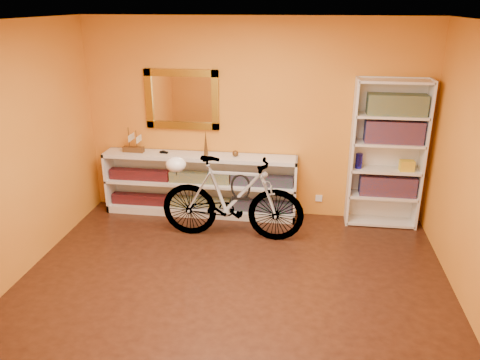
# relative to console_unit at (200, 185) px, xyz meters

# --- Properties ---
(floor) EXTENTS (4.50, 4.00, 0.01)m
(floor) POSITION_rel_console_unit_xyz_m (0.71, -1.81, -0.43)
(floor) COLOR black
(floor) RESTS_ON ground
(ceiling) EXTENTS (4.50, 4.00, 0.01)m
(ceiling) POSITION_rel_console_unit_xyz_m (0.71, -1.81, 2.18)
(ceiling) COLOR silver
(ceiling) RESTS_ON ground
(back_wall) EXTENTS (4.50, 0.01, 2.60)m
(back_wall) POSITION_rel_console_unit_xyz_m (0.71, 0.19, 0.88)
(back_wall) COLOR orange
(back_wall) RESTS_ON ground
(left_wall) EXTENTS (0.01, 4.00, 2.60)m
(left_wall) POSITION_rel_console_unit_xyz_m (-1.55, -1.81, 0.88)
(left_wall) COLOR orange
(left_wall) RESTS_ON ground
(gilt_mirror) EXTENTS (0.98, 0.06, 0.78)m
(gilt_mirror) POSITION_rel_console_unit_xyz_m (-0.24, 0.15, 1.12)
(gilt_mirror) COLOR olive
(gilt_mirror) RESTS_ON back_wall
(wall_socket) EXTENTS (0.09, 0.02, 0.09)m
(wall_socket) POSITION_rel_console_unit_xyz_m (1.61, 0.17, -0.17)
(wall_socket) COLOR silver
(wall_socket) RESTS_ON back_wall
(console_unit) EXTENTS (2.60, 0.35, 0.85)m
(console_unit) POSITION_rel_console_unit_xyz_m (0.00, 0.00, 0.00)
(console_unit) COLOR silver
(console_unit) RESTS_ON floor
(cd_row_lower) EXTENTS (2.50, 0.13, 0.14)m
(cd_row_lower) POSITION_rel_console_unit_xyz_m (0.00, -0.02, -0.26)
(cd_row_lower) COLOR black
(cd_row_lower) RESTS_ON console_unit
(cd_row_upper) EXTENTS (2.50, 0.13, 0.14)m
(cd_row_upper) POSITION_rel_console_unit_xyz_m (0.00, -0.02, 0.11)
(cd_row_upper) COLOR navy
(cd_row_upper) RESTS_ON console_unit
(model_ship) EXTENTS (0.29, 0.12, 0.34)m
(model_ship) POSITION_rel_console_unit_xyz_m (-0.91, 0.00, 0.59)
(model_ship) COLOR #442A13
(model_ship) RESTS_ON console_unit
(toy_car) EXTENTS (0.00, 0.00, 0.00)m
(toy_car) POSITION_rel_console_unit_xyz_m (-0.48, 0.00, 0.43)
(toy_car) COLOR black
(toy_car) RESTS_ON console_unit
(bronze_ornament) EXTENTS (0.06, 0.06, 0.34)m
(bronze_ornament) POSITION_rel_console_unit_xyz_m (0.09, 0.00, 0.60)
(bronze_ornament) COLOR #51381C
(bronze_ornament) RESTS_ON console_unit
(decorative_orb) EXTENTS (0.08, 0.08, 0.08)m
(decorative_orb) POSITION_rel_console_unit_xyz_m (0.49, 0.00, 0.47)
(decorative_orb) COLOR #51381C
(decorative_orb) RESTS_ON console_unit
(bookcase) EXTENTS (0.90, 0.30, 1.90)m
(bookcase) POSITION_rel_console_unit_xyz_m (2.41, 0.03, 0.52)
(bookcase) COLOR silver
(bookcase) RESTS_ON floor
(book_row_a) EXTENTS (0.70, 0.22, 0.26)m
(book_row_a) POSITION_rel_console_unit_xyz_m (2.46, 0.03, 0.12)
(book_row_a) COLOR maroon
(book_row_a) RESTS_ON bookcase
(book_row_b) EXTENTS (0.70, 0.22, 0.28)m
(book_row_b) POSITION_rel_console_unit_xyz_m (2.46, 0.03, 0.83)
(book_row_b) COLOR maroon
(book_row_b) RESTS_ON bookcase
(book_row_c) EXTENTS (0.70, 0.22, 0.25)m
(book_row_c) POSITION_rel_console_unit_xyz_m (2.46, 0.03, 1.16)
(book_row_c) COLOR navy
(book_row_c) RESTS_ON bookcase
(travel_mug) EXTENTS (0.09, 0.09, 0.19)m
(travel_mug) POSITION_rel_console_unit_xyz_m (2.07, 0.01, 0.44)
(travel_mug) COLOR #171593
(travel_mug) RESTS_ON bookcase
(red_tin) EXTENTS (0.18, 0.18, 0.20)m
(red_tin) POSITION_rel_console_unit_xyz_m (2.21, 0.06, 1.14)
(red_tin) COLOR maroon
(red_tin) RESTS_ON bookcase
(yellow_bag) EXTENTS (0.18, 0.13, 0.13)m
(yellow_bag) POSITION_rel_console_unit_xyz_m (2.66, -0.01, 0.41)
(yellow_bag) COLOR gold
(yellow_bag) RESTS_ON bookcase
(bicycle) EXTENTS (0.48, 1.79, 1.05)m
(bicycle) POSITION_rel_console_unit_xyz_m (0.54, -0.64, 0.10)
(bicycle) COLOR silver
(bicycle) RESTS_ON floor
(helmet) EXTENTS (0.25, 0.24, 0.19)m
(helmet) POSITION_rel_console_unit_xyz_m (-0.14, -0.63, 0.50)
(helmet) COLOR white
(helmet) RESTS_ON bicycle
(u_lock) EXTENTS (0.24, 0.03, 0.24)m
(u_lock) POSITION_rel_console_unit_xyz_m (0.65, -0.64, 0.26)
(u_lock) COLOR black
(u_lock) RESTS_ON bicycle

